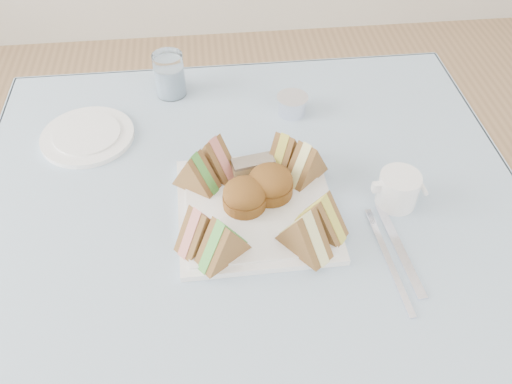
{
  "coord_description": "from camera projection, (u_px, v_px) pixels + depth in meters",
  "views": [
    {
      "loc": [
        -0.06,
        -0.63,
        1.47
      ],
      "look_at": [
        0.01,
        0.03,
        0.8
      ],
      "focal_mm": 38.0,
      "sensor_mm": 36.0,
      "label": 1
    }
  ],
  "objects": [
    {
      "name": "fork",
      "position": [
        392.0,
        268.0,
        0.88
      ],
      "size": [
        0.02,
        0.19,
        0.0
      ],
      "primitive_type": "cube",
      "rotation": [
        0.0,
        0.0,
        0.06
      ],
      "color": "white",
      "rests_on": "tablecloth"
    },
    {
      "name": "side_plate",
      "position": [
        88.0,
        136.0,
        1.11
      ],
      "size": [
        0.23,
        0.23,
        0.01
      ],
      "primitive_type": "cylinder",
      "rotation": [
        0.0,
        0.0,
        -0.27
      ],
      "color": "white",
      "rests_on": "tablecloth"
    },
    {
      "name": "sandwich_fl_b",
      "position": [
        222.0,
        239.0,
        0.86
      ],
      "size": [
        0.1,
        0.09,
        0.08
      ],
      "primitive_type": null,
      "rotation": [
        0.0,
        0.0,
        0.64
      ],
      "color": "brown",
      "rests_on": "serving_plate"
    },
    {
      "name": "sandwich_bl_b",
      "position": [
        214.0,
        155.0,
        1.0
      ],
      "size": [
        0.1,
        0.09,
        0.08
      ],
      "primitive_type": null,
      "rotation": [
        0.0,
        0.0,
        2.37
      ],
      "color": "brown",
      "rests_on": "serving_plate"
    },
    {
      "name": "creamer_jug",
      "position": [
        398.0,
        189.0,
        0.97
      ],
      "size": [
        0.08,
        0.08,
        0.06
      ],
      "primitive_type": "cylinder",
      "rotation": [
        0.0,
        0.0,
        0.06
      ],
      "color": "white",
      "rests_on": "tablecloth"
    },
    {
      "name": "sandwich_fr_a",
      "position": [
        321.0,
        214.0,
        0.9
      ],
      "size": [
        0.1,
        0.09,
        0.08
      ],
      "primitive_type": null,
      "rotation": [
        0.0,
        0.0,
        -0.7
      ],
      "color": "brown",
      "rests_on": "serving_plate"
    },
    {
      "name": "water_glass",
      "position": [
        169.0,
        75.0,
        1.19
      ],
      "size": [
        0.08,
        0.08,
        0.1
      ],
      "primitive_type": "cylinder",
      "rotation": [
        0.0,
        0.0,
        -0.23
      ],
      "color": "white",
      "rests_on": "tablecloth"
    },
    {
      "name": "sandwich_bl_a",
      "position": [
        196.0,
        170.0,
        0.98
      ],
      "size": [
        0.09,
        0.09,
        0.08
      ],
      "primitive_type": null,
      "rotation": [
        0.0,
        0.0,
        2.51
      ],
      "color": "brown",
      "rests_on": "serving_plate"
    },
    {
      "name": "tea_strainer",
      "position": [
        292.0,
        106.0,
        1.16
      ],
      "size": [
        0.08,
        0.08,
        0.04
      ],
      "primitive_type": "cylinder",
      "rotation": [
        0.0,
        0.0,
        -0.19
      ],
      "color": "white",
      "rests_on": "tablecloth"
    },
    {
      "name": "pastry_slice",
      "position": [
        253.0,
        167.0,
        1.01
      ],
      "size": [
        0.08,
        0.04,
        0.04
      ],
      "primitive_type": "cube",
      "rotation": [
        0.0,
        0.0,
        0.18
      ],
      "color": "#E4BD87",
      "rests_on": "serving_plate"
    },
    {
      "name": "sandwich_br_b",
      "position": [
        285.0,
        150.0,
        1.01
      ],
      "size": [
        0.09,
        0.09,
        0.08
      ],
      "primitive_type": null,
      "rotation": [
        0.0,
        0.0,
        -2.23
      ],
      "color": "brown",
      "rests_on": "serving_plate"
    },
    {
      "name": "tablecloth",
      "position": [
        253.0,
        224.0,
        0.96
      ],
      "size": [
        1.02,
        1.02,
        0.01
      ],
      "primitive_type": "cube",
      "color": "#94B3D1",
      "rests_on": "table"
    },
    {
      "name": "sandwich_fr_b",
      "position": [
        305.0,
        231.0,
        0.87
      ],
      "size": [
        0.09,
        0.1,
        0.09
      ],
      "primitive_type": null,
      "rotation": [
        0.0,
        0.0,
        -0.9
      ],
      "color": "brown",
      "rests_on": "serving_plate"
    },
    {
      "name": "serving_plate",
      "position": [
        256.0,
        209.0,
        0.97
      ],
      "size": [
        0.28,
        0.28,
        0.01
      ],
      "primitive_type": "cube",
      "rotation": [
        0.0,
        0.0,
        0.01
      ],
      "color": "white",
      "rests_on": "tablecloth"
    },
    {
      "name": "sandwich_fl_a",
      "position": [
        199.0,
        226.0,
        0.88
      ],
      "size": [
        0.09,
        0.09,
        0.08
      ],
      "primitive_type": null,
      "rotation": [
        0.0,
        0.0,
        0.72
      ],
      "color": "brown",
      "rests_on": "serving_plate"
    },
    {
      "name": "scone_left",
      "position": [
        244.0,
        196.0,
        0.95
      ],
      "size": [
        0.08,
        0.08,
        0.05
      ],
      "primitive_type": "cylinder",
      "rotation": [
        0.0,
        0.0,
        0.01
      ],
      "color": "brown",
      "rests_on": "serving_plate"
    },
    {
      "name": "sandwich_br_a",
      "position": [
        306.0,
        161.0,
        0.99
      ],
      "size": [
        0.09,
        0.09,
        0.08
      ],
      "primitive_type": null,
      "rotation": [
        0.0,
        0.0,
        -2.41
      ],
      "color": "brown",
      "rests_on": "serving_plate"
    },
    {
      "name": "scone_right",
      "position": [
        270.0,
        183.0,
        0.97
      ],
      "size": [
        0.11,
        0.11,
        0.05
      ],
      "primitive_type": "cylinder",
      "rotation": [
        0.0,
        0.0,
        0.4
      ],
      "color": "brown",
      "rests_on": "serving_plate"
    },
    {
      "name": "knife",
      "position": [
        399.0,
        249.0,
        0.91
      ],
      "size": [
        0.03,
        0.2,
        0.0
      ],
      "primitive_type": "cube",
      "rotation": [
        0.0,
        0.0,
        0.08
      ],
      "color": "white",
      "rests_on": "tablecloth"
    },
    {
      "name": "table",
      "position": [
        254.0,
        332.0,
        1.22
      ],
      "size": [
        0.9,
        0.9,
        0.74
      ],
      "primitive_type": "cube",
      "color": "brown",
      "rests_on": "floor"
    }
  ]
}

